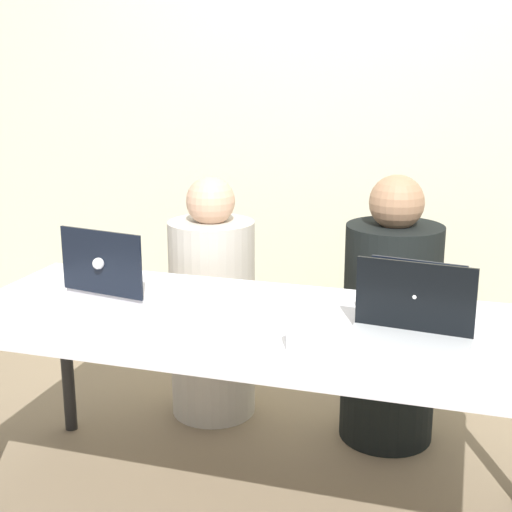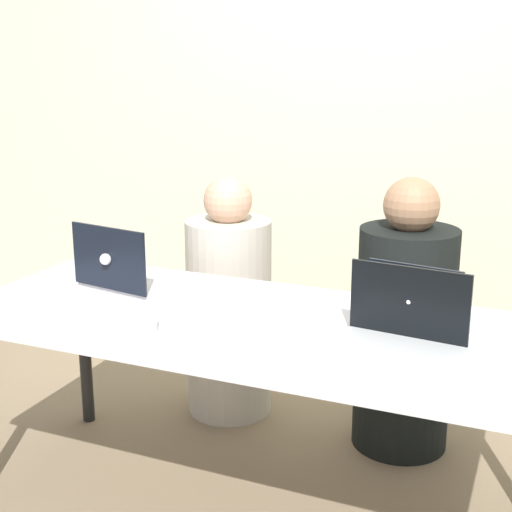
{
  "view_description": "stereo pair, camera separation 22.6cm",
  "coord_description": "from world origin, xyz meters",
  "px_view_note": "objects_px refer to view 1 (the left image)",
  "views": [
    {
      "loc": [
        0.64,
        -2.02,
        1.47
      ],
      "look_at": [
        0.0,
        0.08,
        0.88
      ],
      "focal_mm": 50.0,
      "sensor_mm": 36.0,
      "label": 1
    },
    {
      "loc": [
        0.85,
        -1.94,
        1.47
      ],
      "look_at": [
        0.0,
        0.08,
        0.88
      ],
      "focal_mm": 50.0,
      "sensor_mm": 36.0,
      "label": 2
    }
  ],
  "objects_px": {
    "laptop_back_right": "(422,308)",
    "laptop_front_right": "(408,329)",
    "laptop_back_left": "(117,278)",
    "water_glass_right": "(300,336)",
    "person_on_right": "(390,325)",
    "person_on_left": "(212,311)",
    "water_glass_left": "(152,325)"
  },
  "relations": [
    {
      "from": "person_on_left",
      "to": "person_on_right",
      "type": "height_order",
      "value": "person_on_right"
    },
    {
      "from": "laptop_front_right",
      "to": "laptop_back_left",
      "type": "bearing_deg",
      "value": 175.32
    },
    {
      "from": "person_on_right",
      "to": "laptop_back_right",
      "type": "distance_m",
      "value": 0.63
    },
    {
      "from": "water_glass_right",
      "to": "person_on_left",
      "type": "bearing_deg",
      "value": 123.83
    },
    {
      "from": "person_on_right",
      "to": "water_glass_right",
      "type": "relative_size",
      "value": 11.06
    },
    {
      "from": "water_glass_right",
      "to": "laptop_back_left",
      "type": "bearing_deg",
      "value": 156.08
    },
    {
      "from": "person_on_right",
      "to": "person_on_left",
      "type": "bearing_deg",
      "value": 1.16
    },
    {
      "from": "person_on_right",
      "to": "laptop_back_right",
      "type": "relative_size",
      "value": 3.41
    },
    {
      "from": "laptop_back_left",
      "to": "person_on_right",
      "type": "bearing_deg",
      "value": -138.26
    },
    {
      "from": "laptop_back_left",
      "to": "laptop_front_right",
      "type": "height_order",
      "value": "laptop_back_left"
    },
    {
      "from": "laptop_back_right",
      "to": "water_glass_left",
      "type": "relative_size",
      "value": 3.69
    },
    {
      "from": "laptop_back_left",
      "to": "water_glass_right",
      "type": "bearing_deg",
      "value": 165.82
    },
    {
      "from": "laptop_back_right",
      "to": "laptop_front_right",
      "type": "distance_m",
      "value": 0.2
    },
    {
      "from": "person_on_right",
      "to": "laptop_back_right",
      "type": "bearing_deg",
      "value": 106.09
    },
    {
      "from": "laptop_back_left",
      "to": "water_glass_left",
      "type": "distance_m",
      "value": 0.46
    },
    {
      "from": "person_on_left",
      "to": "water_glass_right",
      "type": "relative_size",
      "value": 10.65
    },
    {
      "from": "water_glass_right",
      "to": "laptop_back_right",
      "type": "bearing_deg",
      "value": 47.2
    },
    {
      "from": "laptop_front_right",
      "to": "water_glass_right",
      "type": "bearing_deg",
      "value": -149.22
    },
    {
      "from": "laptop_back_right",
      "to": "water_glass_left",
      "type": "xyz_separation_m",
      "value": [
        -0.74,
        -0.36,
        -0.01
      ]
    },
    {
      "from": "laptop_front_right",
      "to": "water_glass_left",
      "type": "distance_m",
      "value": 0.73
    },
    {
      "from": "laptop_back_right",
      "to": "laptop_front_right",
      "type": "bearing_deg",
      "value": 92.86
    },
    {
      "from": "water_glass_right",
      "to": "laptop_front_right",
      "type": "bearing_deg",
      "value": 24.55
    },
    {
      "from": "person_on_left",
      "to": "laptop_back_left",
      "type": "relative_size",
      "value": 2.84
    },
    {
      "from": "person_on_left",
      "to": "laptop_back_right",
      "type": "bearing_deg",
      "value": 164.49
    },
    {
      "from": "laptop_back_right",
      "to": "water_glass_right",
      "type": "relative_size",
      "value": 3.25
    },
    {
      "from": "laptop_back_left",
      "to": "water_glass_right",
      "type": "relative_size",
      "value": 3.75
    },
    {
      "from": "laptop_back_left",
      "to": "water_glass_left",
      "type": "bearing_deg",
      "value": 139.99
    },
    {
      "from": "person_on_left",
      "to": "laptop_back_right",
      "type": "height_order",
      "value": "person_on_left"
    },
    {
      "from": "water_glass_left",
      "to": "water_glass_right",
      "type": "distance_m",
      "value": 0.43
    },
    {
      "from": "water_glass_left",
      "to": "person_on_right",
      "type": "bearing_deg",
      "value": 56.86
    },
    {
      "from": "laptop_back_left",
      "to": "water_glass_left",
      "type": "xyz_separation_m",
      "value": [
        0.3,
        -0.35,
        -0.01
      ]
    },
    {
      "from": "person_on_left",
      "to": "water_glass_left",
      "type": "height_order",
      "value": "person_on_left"
    }
  ]
}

